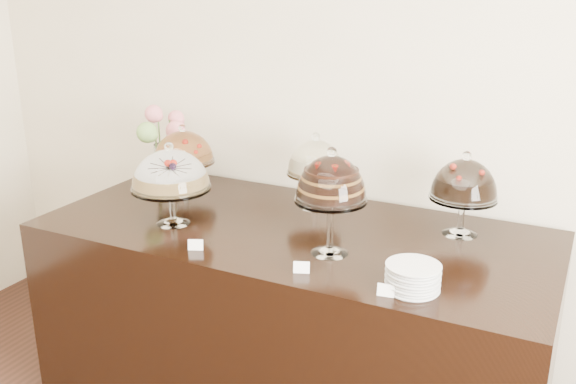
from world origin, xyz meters
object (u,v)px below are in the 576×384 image
at_px(display_counter, 293,320).
at_px(cake_stand_cheesecake, 315,161).
at_px(cake_stand_fruit_tart, 183,150).
at_px(flower_vase, 164,139).
at_px(plate_stack, 413,277).
at_px(cake_stand_sugar_sponge, 170,173).
at_px(cake_stand_dark_choco, 464,183).
at_px(cake_stand_choco_layer, 331,183).

distance_m(display_counter, cake_stand_cheesecake, 0.74).
height_order(display_counter, cake_stand_fruit_tart, cake_stand_fruit_tart).
height_order(flower_vase, plate_stack, flower_vase).
distance_m(cake_stand_sugar_sponge, cake_stand_fruit_tart, 0.47).
bearing_deg(cake_stand_fruit_tart, cake_stand_sugar_sponge, -61.36).
height_order(cake_stand_sugar_sponge, flower_vase, flower_vase).
distance_m(display_counter, cake_stand_fruit_tart, 1.01).
height_order(cake_stand_fruit_tart, flower_vase, flower_vase).
height_order(cake_stand_cheesecake, cake_stand_dark_choco, cake_stand_dark_choco).
relative_size(display_counter, cake_stand_sugar_sponge, 5.96).
bearing_deg(flower_vase, cake_stand_cheesecake, -1.63).
bearing_deg(cake_stand_choco_layer, cake_stand_dark_choco, 45.75).
distance_m(cake_stand_choco_layer, flower_vase, 1.26).
height_order(cake_stand_sugar_sponge, cake_stand_fruit_tart, cake_stand_sugar_sponge).
relative_size(display_counter, plate_stack, 11.80).
xyz_separation_m(cake_stand_sugar_sponge, cake_stand_cheesecake, (0.47, 0.47, -0.01)).
bearing_deg(cake_stand_choco_layer, cake_stand_sugar_sponge, -179.10).
bearing_deg(cake_stand_choco_layer, flower_vase, 157.12).
bearing_deg(flower_vase, display_counter, -19.06).
bearing_deg(cake_stand_cheesecake, flower_vase, 178.37).
xyz_separation_m(cake_stand_cheesecake, cake_stand_dark_choco, (0.69, -0.03, -0.00)).
distance_m(cake_stand_sugar_sponge, flower_vase, 0.65).
height_order(display_counter, cake_stand_cheesecake, cake_stand_cheesecake).
xyz_separation_m(cake_stand_fruit_tart, plate_stack, (1.35, -0.57, -0.16)).
relative_size(cake_stand_sugar_sponge, flower_vase, 0.93).
bearing_deg(cake_stand_sugar_sponge, display_counter, 20.25).
relative_size(cake_stand_cheesecake, plate_stack, 1.93).
xyz_separation_m(cake_stand_cheesecake, cake_stand_fruit_tart, (-0.70, -0.06, -0.01)).
relative_size(cake_stand_choco_layer, cake_stand_fruit_tart, 1.26).
relative_size(cake_stand_choco_layer, cake_stand_dark_choco, 1.19).
height_order(cake_stand_sugar_sponge, plate_stack, cake_stand_sugar_sponge).
height_order(display_counter, flower_vase, flower_vase).
bearing_deg(flower_vase, cake_stand_dark_choco, -2.14).
bearing_deg(cake_stand_dark_choco, plate_stack, -93.56).
bearing_deg(cake_stand_dark_choco, cake_stand_sugar_sponge, -159.24).
xyz_separation_m(cake_stand_sugar_sponge, flower_vase, (-0.41, 0.50, -0.01)).
bearing_deg(flower_vase, cake_stand_sugar_sponge, -50.53).
height_order(cake_stand_choco_layer, plate_stack, cake_stand_choco_layer).
xyz_separation_m(cake_stand_cheesecake, flower_vase, (-0.88, 0.03, -0.00)).
relative_size(cake_stand_dark_choco, cake_stand_fruit_tart, 1.06).
relative_size(display_counter, flower_vase, 5.52).
bearing_deg(cake_stand_fruit_tart, display_counter, -17.53).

